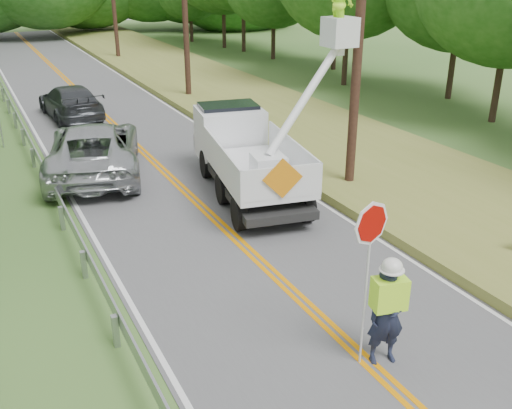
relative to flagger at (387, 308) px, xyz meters
name	(u,v)px	position (x,y,z in m)	size (l,w,h in m)	color
ground	(414,407)	(-0.29, -1.26, -1.19)	(140.00, 140.00, 0.00)	#386126
road	(158,166)	(-0.29, 12.74, -1.18)	(7.20, 96.00, 0.03)	#515154
guardrail	(39,161)	(-4.31, 13.65, -0.64)	(0.18, 48.00, 0.77)	#989DA0
utility_poles	(243,6)	(4.71, 15.76, 4.08)	(1.60, 43.30, 10.00)	black
tall_grass_verge	(321,138)	(6.81, 12.74, -1.04)	(7.00, 96.00, 0.30)	olive
flagger	(387,308)	(0.00, 0.00, 0.00)	(1.24, 0.63, 3.30)	#191E33
bucket_truck	(248,141)	(1.86, 9.58, 0.34)	(4.65, 7.11, 6.69)	black
suv_silver	(94,149)	(-2.50, 12.97, -0.26)	(3.02, 6.56, 1.82)	#A8ACAF
suv_darkgrey	(70,102)	(-1.77, 21.45, -0.39)	(2.18, 5.36, 1.56)	#34373B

